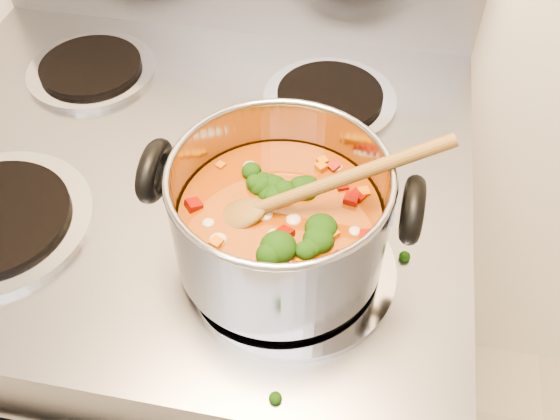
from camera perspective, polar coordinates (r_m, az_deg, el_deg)
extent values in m
cube|color=gray|center=(1.22, -6.63, -10.81)|extent=(0.78, 0.68, 0.92)
cylinder|color=#A5A5AD|center=(0.72, 1.17, -5.32)|extent=(0.24, 0.24, 0.01)
cylinder|color=black|center=(0.72, 1.18, -4.94)|extent=(0.19, 0.19, 0.01)
cylinder|color=#A5A5AD|center=(1.03, -16.83, 12.11)|extent=(0.20, 0.20, 0.01)
cylinder|color=black|center=(1.03, -16.93, 12.46)|extent=(0.15, 0.15, 0.01)
cylinder|color=#A5A5AD|center=(0.94, 4.56, 10.03)|extent=(0.20, 0.20, 0.01)
cylinder|color=black|center=(0.93, 4.59, 10.42)|extent=(0.15, 0.15, 0.01)
cylinder|color=gray|center=(0.67, 0.00, -0.51)|extent=(0.23, 0.23, 0.13)
torus|color=gray|center=(0.62, 0.00, 3.24)|extent=(0.24, 0.24, 0.01)
cylinder|color=#7F3C0B|center=(0.69, 0.00, -1.99)|extent=(0.22, 0.22, 0.07)
torus|color=black|center=(0.67, -11.37, 3.53)|extent=(0.02, 0.08, 0.08)
torus|color=black|center=(0.64, 12.00, 0.03)|extent=(0.02, 0.08, 0.08)
ellipsoid|color=black|center=(0.64, -2.65, -3.18)|extent=(0.04, 0.04, 0.03)
ellipsoid|color=black|center=(0.68, 5.74, 0.74)|extent=(0.04, 0.04, 0.03)
ellipsoid|color=black|center=(0.70, -5.35, 2.69)|extent=(0.04, 0.04, 0.03)
ellipsoid|color=black|center=(0.62, -4.68, -5.34)|extent=(0.04, 0.04, 0.03)
ellipsoid|color=black|center=(0.70, -4.07, 2.98)|extent=(0.04, 0.04, 0.03)
ellipsoid|color=black|center=(0.63, -3.93, -3.88)|extent=(0.04, 0.04, 0.03)
ellipsoid|color=black|center=(0.65, 6.49, -1.63)|extent=(0.04, 0.04, 0.03)
ellipsoid|color=#850409|center=(0.62, 3.64, -5.11)|extent=(0.01, 0.01, 0.01)
ellipsoid|color=#850409|center=(0.64, 2.42, -2.42)|extent=(0.01, 0.01, 0.01)
ellipsoid|color=#850409|center=(0.65, 6.78, -2.09)|extent=(0.01, 0.01, 0.01)
ellipsoid|color=#850409|center=(0.63, -4.27, -3.51)|extent=(0.01, 0.01, 0.01)
ellipsoid|color=#850409|center=(0.69, 0.86, 2.06)|extent=(0.01, 0.01, 0.01)
ellipsoid|color=#850409|center=(0.62, 2.14, -5.24)|extent=(0.01, 0.01, 0.01)
ellipsoid|color=#850409|center=(0.67, -7.86, -0.28)|extent=(0.01, 0.01, 0.01)
ellipsoid|color=#850409|center=(0.66, -0.18, -0.84)|extent=(0.01, 0.01, 0.01)
ellipsoid|color=#850409|center=(0.71, -2.97, 4.16)|extent=(0.01, 0.01, 0.01)
ellipsoid|color=#850409|center=(0.66, -1.86, -0.60)|extent=(0.01, 0.01, 0.01)
ellipsoid|color=#850409|center=(0.61, -2.61, -5.97)|extent=(0.01, 0.01, 0.01)
ellipsoid|color=#850409|center=(0.64, -1.50, -2.73)|extent=(0.01, 0.01, 0.01)
ellipsoid|color=#B75F0A|center=(0.70, 1.99, 3.20)|extent=(0.01, 0.01, 0.01)
ellipsoid|color=#B75F0A|center=(0.62, -1.00, -4.83)|extent=(0.01, 0.01, 0.01)
ellipsoid|color=#B75F0A|center=(0.66, 1.62, -0.87)|extent=(0.01, 0.01, 0.01)
ellipsoid|color=#B75F0A|center=(0.68, 1.53, 1.65)|extent=(0.01, 0.01, 0.01)
ellipsoid|color=#B75F0A|center=(0.63, 3.62, -3.90)|extent=(0.01, 0.01, 0.01)
ellipsoid|color=#B75F0A|center=(0.72, 1.50, 4.48)|extent=(0.01, 0.01, 0.01)
ellipsoid|color=#B75F0A|center=(0.66, -0.48, -0.73)|extent=(0.01, 0.01, 0.01)
ellipsoid|color=#B75F0A|center=(0.67, 5.76, 0.30)|extent=(0.01, 0.01, 0.01)
ellipsoid|color=#B75F0A|center=(0.63, -1.51, -4.09)|extent=(0.01, 0.01, 0.01)
ellipsoid|color=tan|center=(0.71, -0.30, 4.16)|extent=(0.02, 0.02, 0.01)
ellipsoid|color=tan|center=(0.64, 6.61, -3.30)|extent=(0.02, 0.02, 0.01)
ellipsoid|color=tan|center=(0.62, 0.19, -4.97)|extent=(0.02, 0.02, 0.01)
ellipsoid|color=tan|center=(0.65, -3.75, -1.33)|extent=(0.02, 0.02, 0.01)
ellipsoid|color=tan|center=(0.71, 5.21, 3.96)|extent=(0.02, 0.02, 0.01)
ellipsoid|color=tan|center=(0.63, -5.79, -4.26)|extent=(0.02, 0.02, 0.01)
ellipsoid|color=tan|center=(0.68, -6.98, 1.11)|extent=(0.02, 0.02, 0.01)
ellipsoid|color=tan|center=(0.64, 1.88, -2.84)|extent=(0.02, 0.02, 0.01)
ellipsoid|color=brown|center=(0.66, -3.86, -0.52)|extent=(0.08, 0.06, 0.04)
cylinder|color=brown|center=(0.64, 5.76, 2.84)|extent=(0.22, 0.08, 0.10)
ellipsoid|color=black|center=(0.81, 7.37, 2.40)|extent=(0.01, 0.01, 0.01)
ellipsoid|color=black|center=(0.76, 11.06, -3.22)|extent=(0.01, 0.01, 0.01)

